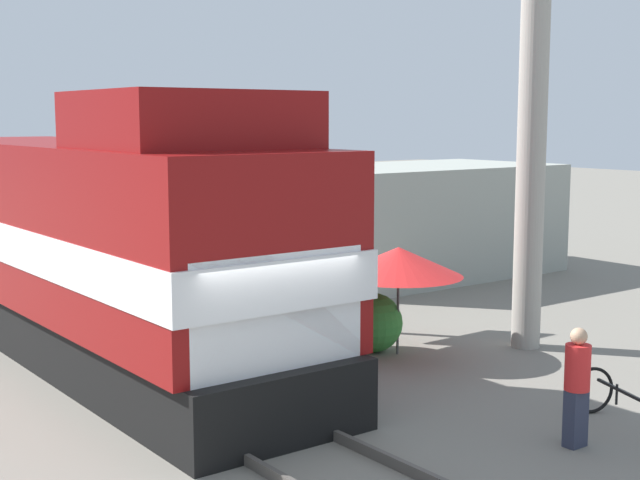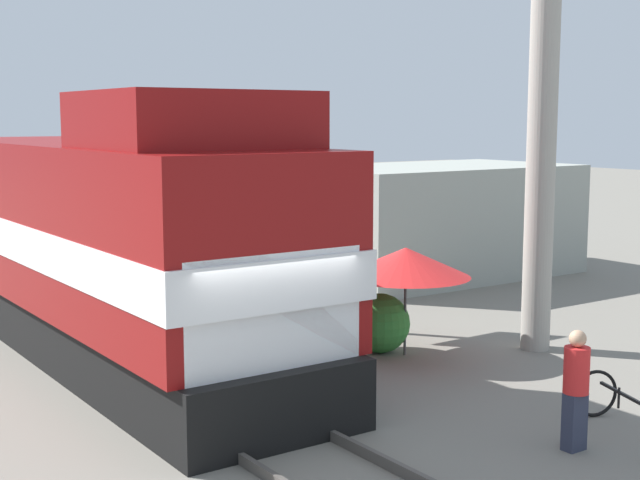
# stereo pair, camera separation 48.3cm
# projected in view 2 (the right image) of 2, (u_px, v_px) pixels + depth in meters

# --- Properties ---
(ground_plane) EXTENTS (120.00, 120.00, 0.00)m
(ground_plane) POSITION_uv_depth(u_px,v_px,m) (245.00, 428.00, 12.67)
(ground_plane) COLOR slate
(rail_near) EXTENTS (0.08, 39.55, 0.15)m
(rail_near) POSITION_uv_depth(u_px,v_px,m) (200.00, 433.00, 12.26)
(rail_near) COLOR #4C4742
(rail_near) RESTS_ON ground_plane
(rail_far) EXTENTS (0.08, 39.55, 0.15)m
(rail_far) POSITION_uv_depth(u_px,v_px,m) (288.00, 413.00, 13.07)
(rail_far) COLOR #4C4742
(rail_far) RESTS_ON ground_plane
(locomotive) EXTENTS (3.23, 13.19, 4.77)m
(locomotive) POSITION_uv_depth(u_px,v_px,m) (107.00, 242.00, 16.54)
(locomotive) COLOR black
(locomotive) RESTS_ON ground_plane
(utility_pole) EXTENTS (1.80, 0.55, 9.38)m
(utility_pole) POSITION_uv_depth(u_px,v_px,m) (543.00, 99.00, 16.39)
(utility_pole) COLOR #9E998E
(utility_pole) RESTS_ON ground_plane
(vendor_umbrella) EXTENTS (2.40, 2.40, 2.02)m
(vendor_umbrella) POSITION_uv_depth(u_px,v_px,m) (406.00, 262.00, 16.36)
(vendor_umbrella) COLOR #4C4C4C
(vendor_umbrella) RESTS_ON ground_plane
(billboard_sign) EXTENTS (1.85, 0.12, 3.68)m
(billboard_sign) POSITION_uv_depth(u_px,v_px,m) (320.00, 196.00, 18.34)
(billboard_sign) COLOR #595959
(billboard_sign) RESTS_ON ground_plane
(shrub_cluster) EXTENTS (1.12, 1.12, 1.12)m
(shrub_cluster) POSITION_uv_depth(u_px,v_px,m) (380.00, 323.00, 16.70)
(shrub_cluster) COLOR #388C38
(shrub_cluster) RESTS_ON ground_plane
(person_bystander) EXTENTS (0.34, 0.34, 1.63)m
(person_bystander) POSITION_uv_depth(u_px,v_px,m) (576.00, 386.00, 11.71)
(person_bystander) COLOR #2D3347
(person_bystander) RESTS_ON ground_plane
(bicycle) EXTENTS (1.36, 2.05, 0.71)m
(bicycle) POSITION_uv_depth(u_px,v_px,m) (632.00, 413.00, 12.19)
(bicycle) COLOR black
(bicycle) RESTS_ON ground_plane
(building_block_distant) EXTENTS (7.64, 4.42, 3.07)m
(building_block_distant) POSITION_uv_depth(u_px,v_px,m) (436.00, 220.00, 25.02)
(building_block_distant) COLOR #999E93
(building_block_distant) RESTS_ON ground_plane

